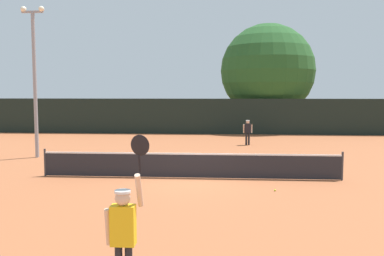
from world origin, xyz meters
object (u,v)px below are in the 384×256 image
at_px(light_pole, 35,72).
at_px(parked_car_near, 273,119).
at_px(player_serving, 124,227).
at_px(large_tree, 267,71).
at_px(tennis_ball, 275,190).
at_px(player_receiving, 248,130).

bearing_deg(light_pole, parked_car_near, 54.14).
distance_m(player_serving, large_tree, 30.18).
bearing_deg(large_tree, player_serving, -100.56).
height_order(light_pole, large_tree, large_tree).
xyz_separation_m(tennis_ball, large_tree, (2.17, 22.18, 5.09)).
bearing_deg(player_serving, tennis_ball, 65.44).
xyz_separation_m(player_serving, player_receiving, (3.17, 19.16, -0.21)).
bearing_deg(player_receiving, tennis_ball, 90.64).
xyz_separation_m(large_tree, parked_car_near, (1.02, 3.81, -4.35)).
bearing_deg(player_serving, light_pole, 119.72).
distance_m(large_tree, parked_car_near, 5.87).
relative_size(player_serving, large_tree, 0.28).
bearing_deg(tennis_ball, player_serving, -114.56).
height_order(player_serving, parked_car_near, player_serving).
height_order(tennis_ball, light_pole, light_pole).
xyz_separation_m(tennis_ball, light_pole, (-11.04, 6.31, 4.25)).
bearing_deg(player_receiving, parked_car_near, -103.30).
distance_m(player_serving, tennis_ball, 8.03).
xyz_separation_m(player_receiving, light_pole, (-10.90, -5.62, 3.35)).
distance_m(player_receiving, light_pole, 12.72).
xyz_separation_m(player_serving, parked_car_near, (6.50, 33.23, -0.38)).
bearing_deg(parked_car_near, player_receiving, -95.79).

